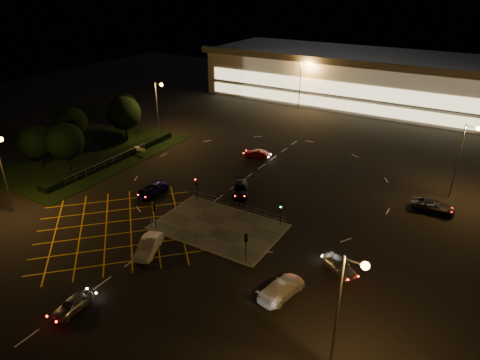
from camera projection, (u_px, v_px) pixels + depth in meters
The scene contains 27 objects.
ground at pixel (214, 215), 52.17m from camera, with size 180.00×180.00×0.00m, color black.
pedestrian_island at pixel (219, 227), 49.67m from camera, with size 14.00×9.00×0.12m, color #4C4944.
grass_verge at pixel (92, 155), 69.76m from camera, with size 18.00×30.00×0.08m, color black.
hedge at pixel (114, 158), 67.24m from camera, with size 2.00×26.00×1.00m, color black.
supermarket at pixel (365, 78), 97.82m from camera, with size 72.00×26.50×10.50m.
streetlight_sw at pixel (2, 164), 50.03m from camera, with size 1.78×0.56×10.03m.
streetlight_se at pixel (345, 299), 29.04m from camera, with size 1.78×0.56×10.03m.
streetlight_nw at pixel (158, 102), 74.17m from camera, with size 1.78×0.56×10.03m.
streetlight_ne at pixel (464, 151), 53.50m from camera, with size 1.78×0.56×10.03m.
streetlight_far_left at pixel (302, 79), 90.91m from camera, with size 1.78×0.56×10.03m.
signal_sw at pixel (154, 211), 48.36m from camera, with size 0.28×0.30×3.15m.
signal_se at pixel (246, 242), 42.81m from camera, with size 0.28×0.30×3.15m.
signal_nw at pixel (196, 184), 54.54m from camera, with size 0.28×0.30×3.15m.
signal_ne at pixel (281, 208), 48.99m from camera, with size 0.28×0.30×3.15m.
tree_a at pixel (36, 143), 62.64m from camera, with size 5.04×5.04×6.86m.
tree_b at pixel (71, 124), 69.62m from camera, with size 5.40×5.40×7.35m.
tree_c at pixel (124, 113), 73.82m from camera, with size 5.76×5.76×7.84m.
tree_d at pixel (125, 105), 81.65m from camera, with size 4.68×4.68×6.37m.
tree_e at pixel (65, 141), 62.20m from camera, with size 5.40×5.40×7.35m.
car_near_silver at pixel (72, 305), 37.11m from camera, with size 1.50×3.73×1.27m, color #ABAEB3.
car_queue_white at pixel (149, 246), 44.90m from camera, with size 1.66×4.77×1.57m, color silver.
car_left_blue at pixel (152, 190), 56.92m from camera, with size 2.26×4.89×1.36m, color #0D0B43.
car_far_dkgrey at pixel (240, 189), 57.07m from camera, with size 2.02×4.97×1.44m, color black.
car_right_silver at pixel (340, 266), 41.99m from camera, with size 1.66×4.13×1.41m, color silver.
car_circ_red at pixel (257, 154), 68.45m from camera, with size 1.35×3.87×1.27m, color maroon.
car_east_grey at pixel (433, 206), 52.81m from camera, with size 2.32×5.03×1.40m, color black.
car_approach_white at pixel (282, 288), 38.87m from camera, with size 2.17×5.33×1.55m, color #BBBBBB.
Camera 1 is at (25.92, -37.13, 26.45)m, focal length 32.00 mm.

